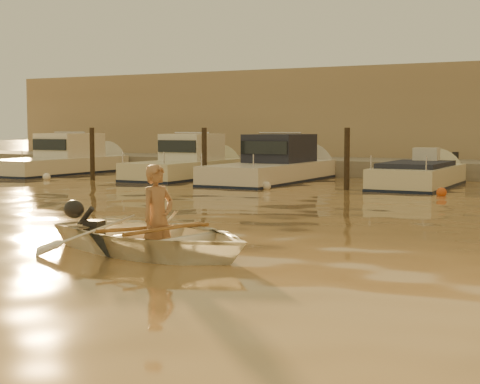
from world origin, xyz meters
The scene contains 19 objects.
ground_plane centered at (0.00, 0.00, 0.00)m, with size 160.00×160.00×0.00m, color brown.
dinghy centered at (1.05, 0.92, 0.28)m, with size 2.74×3.83×0.79m, color white.
person centered at (1.15, 0.90, 0.56)m, with size 0.63×0.41×1.73m, color #956B4A.
outboard_motor centered at (-0.41, 1.25, 0.28)m, with size 0.90×0.40×0.70m, color black, non-canonical shape.
oar_port centered at (1.30, 0.87, 0.42)m, with size 0.06×0.06×2.10m, color brown.
oar_starboard centered at (1.10, 0.91, 0.42)m, with size 0.06×0.06×2.10m, color brown.
moored_boat_0 centered at (-14.05, 16.00, 0.62)m, with size 2.40×7.57×1.75m, color silver, non-canonical shape.
moored_boat_1 centered at (-7.69, 16.00, 0.62)m, with size 2.25×6.69×1.75m, color beige, non-canonical shape.
moored_boat_2 centered at (-3.88, 16.00, 0.62)m, with size 2.42×8.07×1.75m, color silver, non-canonical shape.
moored_boat_3 centered at (1.57, 16.00, 0.22)m, with size 2.14×6.15×0.95m, color beige, non-canonical shape.
piling_0 centered at (-10.50, 13.80, 0.90)m, with size 0.18×0.18×2.20m, color #2D2319.
piling_1 centered at (-5.50, 13.80, 0.90)m, with size 0.18×0.18×2.20m, color #2D2319.
piling_2 centered at (-0.20, 13.80, 0.90)m, with size 0.18×0.18×2.20m, color #2D2319.
fender_a centered at (-12.09, 12.99, 0.10)m, with size 0.30×0.30×0.30m, color white.
fender_b centered at (-7.62, 13.89, 0.10)m, with size 0.30×0.30×0.30m, color #CE4B18.
fender_c centered at (-2.60, 12.82, 0.10)m, with size 0.30×0.30×0.30m, color silver.
fender_d centered at (2.98, 13.08, 0.10)m, with size 0.30×0.30×0.30m, color #CE4F18.
quay centered at (0.00, 21.50, 0.15)m, with size 52.00×4.00×1.00m, color gray.
waterfront_building centered at (0.00, 27.00, 2.40)m, with size 46.00×7.00×4.80m, color #9E8466.
Camera 1 is at (7.61, -8.73, 2.00)m, focal length 55.00 mm.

